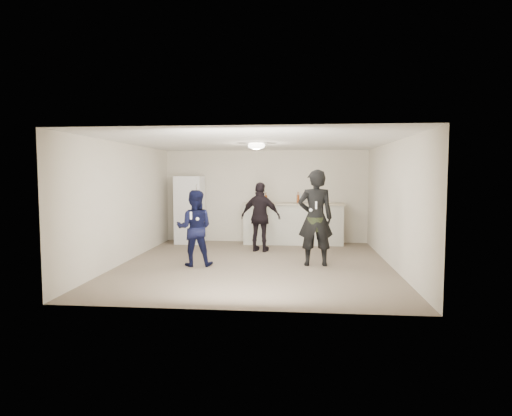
# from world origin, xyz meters

# --- Properties ---
(floor) EXTENTS (6.00, 6.00, 0.00)m
(floor) POSITION_xyz_m (0.00, 0.00, 0.00)
(floor) COLOR #6B5B4C
(floor) RESTS_ON ground
(ceiling) EXTENTS (6.00, 6.00, 0.00)m
(ceiling) POSITION_xyz_m (0.00, 0.00, 2.50)
(ceiling) COLOR silver
(ceiling) RESTS_ON wall_back
(wall_back) EXTENTS (6.00, 0.00, 6.00)m
(wall_back) POSITION_xyz_m (0.00, 3.00, 1.25)
(wall_back) COLOR beige
(wall_back) RESTS_ON floor
(wall_front) EXTENTS (6.00, 0.00, 6.00)m
(wall_front) POSITION_xyz_m (0.00, -3.00, 1.25)
(wall_front) COLOR beige
(wall_front) RESTS_ON floor
(wall_left) EXTENTS (0.00, 6.00, 6.00)m
(wall_left) POSITION_xyz_m (-2.75, 0.00, 1.25)
(wall_left) COLOR beige
(wall_left) RESTS_ON floor
(wall_right) EXTENTS (0.00, 6.00, 6.00)m
(wall_right) POSITION_xyz_m (2.75, 0.00, 1.25)
(wall_right) COLOR beige
(wall_right) RESTS_ON floor
(counter) EXTENTS (2.60, 0.56, 1.05)m
(counter) POSITION_xyz_m (0.76, 2.67, 0.53)
(counter) COLOR beige
(counter) RESTS_ON floor
(counter_top) EXTENTS (2.68, 0.64, 0.04)m
(counter_top) POSITION_xyz_m (0.76, 2.67, 1.07)
(counter_top) COLOR beige
(counter_top) RESTS_ON counter
(fridge) EXTENTS (0.70, 0.70, 1.80)m
(fridge) POSITION_xyz_m (-2.02, 2.60, 0.90)
(fridge) COLOR white
(fridge) RESTS_ON floor
(fridge_handle) EXTENTS (0.02, 0.02, 0.60)m
(fridge_handle) POSITION_xyz_m (-1.74, 2.23, 1.30)
(fridge_handle) COLOR silver
(fridge_handle) RESTS_ON fridge
(ceiling_dome) EXTENTS (0.36, 0.36, 0.16)m
(ceiling_dome) POSITION_xyz_m (0.00, 0.30, 2.45)
(ceiling_dome) COLOR white
(ceiling_dome) RESTS_ON ceiling
(shaker) EXTENTS (0.08, 0.08, 0.17)m
(shaker) POSITION_xyz_m (-0.02, 2.67, 1.18)
(shaker) COLOR silver
(shaker) RESTS_ON counter_top
(man) EXTENTS (0.81, 0.66, 1.54)m
(man) POSITION_xyz_m (-1.21, -0.23, 0.77)
(man) COLOR #0F133F
(man) RESTS_ON floor
(woman) EXTENTS (0.75, 0.53, 1.95)m
(woman) POSITION_xyz_m (1.22, 0.01, 0.97)
(woman) COLOR black
(woman) RESTS_ON floor
(camo_shorts) EXTENTS (0.34, 0.34, 0.28)m
(camo_shorts) POSITION_xyz_m (1.22, 0.01, 0.85)
(camo_shorts) COLOR #2B3C1B
(camo_shorts) RESTS_ON woman
(spectator) EXTENTS (1.04, 0.61, 1.66)m
(spectator) POSITION_xyz_m (-0.01, 1.50, 0.83)
(spectator) COLOR black
(spectator) RESTS_ON floor
(remote_man) EXTENTS (0.04, 0.04, 0.15)m
(remote_man) POSITION_xyz_m (-1.21, -0.51, 1.05)
(remote_man) COLOR white
(remote_man) RESTS_ON man
(nunchuk_man) EXTENTS (0.07, 0.07, 0.07)m
(nunchuk_man) POSITION_xyz_m (-1.09, -0.48, 0.98)
(nunchuk_man) COLOR white
(nunchuk_man) RESTS_ON man
(remote_woman) EXTENTS (0.04, 0.04, 0.15)m
(remote_woman) POSITION_xyz_m (1.22, -0.24, 1.25)
(remote_woman) COLOR white
(remote_woman) RESTS_ON woman
(nunchuk_woman) EXTENTS (0.07, 0.07, 0.07)m
(nunchuk_woman) POSITION_xyz_m (1.12, -0.21, 1.15)
(nunchuk_woman) COLOR white
(nunchuk_woman) RESTS_ON woman
(bottle_cluster) EXTENTS (1.46, 0.40, 0.28)m
(bottle_cluster) POSITION_xyz_m (0.88, 2.68, 1.20)
(bottle_cluster) COLOR #B1B5BC
(bottle_cluster) RESTS_ON counter_top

